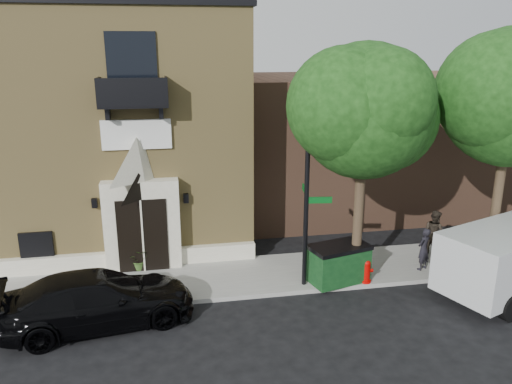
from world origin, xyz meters
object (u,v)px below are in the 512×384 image
street_sign (307,202)px  dumpster (338,263)px  black_sedan (98,300)px  pedestrian_far (434,232)px  fire_hydrant (366,271)px  pedestrian_near (424,249)px

street_sign → dumpster: street_sign is taller
black_sedan → pedestrian_far: bearing=-87.3°
fire_hydrant → dumpster: 0.96m
street_sign → pedestrian_far: size_ratio=3.29×
black_sedan → fire_hydrant: size_ratio=6.71×
black_sedan → pedestrian_near: (10.84, 1.43, 0.13)m
dumpster → pedestrian_far: 4.60m
street_sign → fire_hydrant: street_sign is taller
pedestrian_far → street_sign: bearing=88.0°
street_sign → fire_hydrant: 3.19m
street_sign → pedestrian_far: 6.03m
street_sign → fire_hydrant: size_ratio=6.98×
fire_hydrant → pedestrian_far: bearing=27.9°
fire_hydrant → pedestrian_near: bearing=13.9°
fire_hydrant → pedestrian_far: pedestrian_far is taller
black_sedan → dumpster: bearing=-91.7°
street_sign → pedestrian_near: bearing=11.5°
dumpster → fire_hydrant: bearing=-30.4°
fire_hydrant → street_sign: bearing=172.7°
black_sedan → street_sign: street_sign is taller
black_sedan → pedestrian_near: pedestrian_near is taller
street_sign → pedestrian_far: bearing=23.2°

